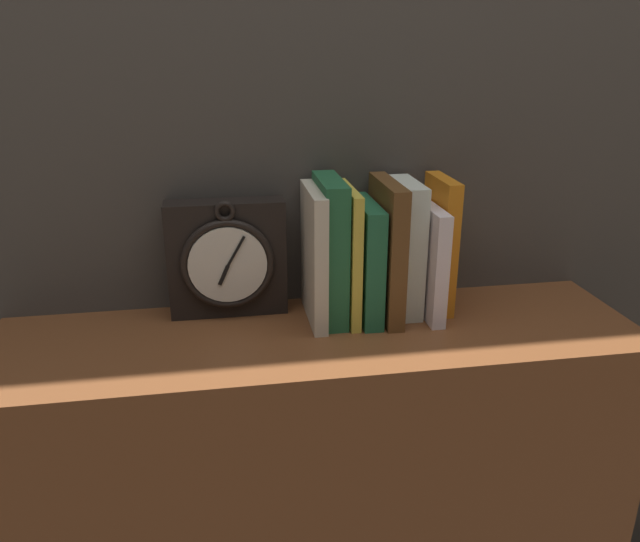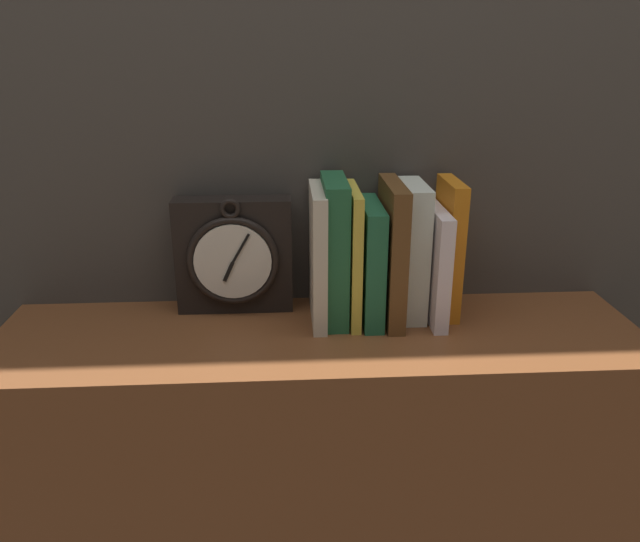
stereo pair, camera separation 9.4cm
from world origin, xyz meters
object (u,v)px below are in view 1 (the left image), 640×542
(book_slot1_green, at_px, (330,250))
(book_slot7_orange, at_px, (439,244))
(book_slot4_brown, at_px, (386,250))
(book_slot2_yellow, at_px, (348,254))
(book_slot3_green, at_px, (365,260))
(clock, at_px, (227,259))
(book_slot0_cream, at_px, (312,256))
(book_slot5_white, at_px, (405,247))
(book_slot6_white, at_px, (427,259))

(book_slot1_green, relative_size, book_slot7_orange, 1.03)
(book_slot7_orange, bearing_deg, book_slot4_brown, -168.95)
(book_slot2_yellow, bearing_deg, book_slot4_brown, -4.32)
(book_slot3_green, bearing_deg, book_slot7_orange, 6.96)
(book_slot1_green, bearing_deg, clock, 166.60)
(book_slot2_yellow, relative_size, book_slot4_brown, 0.96)
(clock, relative_size, book_slot7_orange, 0.89)
(book_slot1_green, bearing_deg, book_slot0_cream, -171.76)
(clock, bearing_deg, book_slot0_cream, -17.87)
(book_slot5_white, bearing_deg, book_slot3_green, -169.90)
(book_slot2_yellow, height_order, book_slot4_brown, book_slot4_brown)
(clock, xyz_separation_m, book_slot6_white, (0.32, -0.05, -0.00))
(book_slot2_yellow, distance_m, book_slot3_green, 0.03)
(book_slot2_yellow, bearing_deg, clock, 167.92)
(book_slot1_green, bearing_deg, book_slot5_white, 3.76)
(book_slot1_green, bearing_deg, book_slot3_green, -4.06)
(clock, distance_m, book_slot6_white, 0.33)
(clock, distance_m, book_slot7_orange, 0.35)
(book_slot5_white, bearing_deg, book_slot2_yellow, -173.78)
(book_slot2_yellow, distance_m, book_slot4_brown, 0.06)
(book_slot4_brown, relative_size, book_slot7_orange, 1.01)
(book_slot1_green, xyz_separation_m, book_slot5_white, (0.13, 0.01, -0.01))
(clock, height_order, book_slot6_white, clock)
(book_slot5_white, bearing_deg, book_slot4_brown, -156.94)
(book_slot0_cream, relative_size, book_slot2_yellow, 1.00)
(book_slot4_brown, bearing_deg, book_slot5_white, 23.06)
(book_slot6_white, relative_size, book_slot7_orange, 0.83)
(book_slot1_green, distance_m, book_slot2_yellow, 0.03)
(book_slot0_cream, height_order, book_slot7_orange, book_slot7_orange)
(book_slot5_white, bearing_deg, book_slot0_cream, -175.39)
(book_slot1_green, relative_size, book_slot6_white, 1.25)
(clock, relative_size, book_slot3_green, 1.04)
(book_slot1_green, height_order, book_slot5_white, book_slot1_green)
(book_slot0_cream, bearing_deg, book_slot5_white, 4.61)
(book_slot5_white, relative_size, book_slot7_orange, 0.98)
(book_slot7_orange, bearing_deg, book_slot1_green, -176.39)
(book_slot1_green, relative_size, book_slot5_white, 1.05)
(book_slot5_white, height_order, book_slot7_orange, book_slot7_orange)
(book_slot2_yellow, bearing_deg, book_slot5_white, 6.22)
(book_slot3_green, height_order, book_slot5_white, book_slot5_white)
(clock, xyz_separation_m, book_slot7_orange, (0.35, -0.03, 0.02))
(book_slot1_green, xyz_separation_m, book_slot2_yellow, (0.03, -0.00, -0.01))
(book_slot2_yellow, relative_size, book_slot7_orange, 0.97)
(book_slot3_green, distance_m, book_slot6_white, 0.10)
(book_slot1_green, distance_m, book_slot3_green, 0.06)
(book_slot1_green, relative_size, book_slot2_yellow, 1.07)
(book_slot1_green, height_order, book_slot7_orange, book_slot1_green)
(book_slot6_white, height_order, book_slot7_orange, book_slot7_orange)
(book_slot4_brown, bearing_deg, clock, 169.78)
(book_slot4_brown, relative_size, book_slot5_white, 1.02)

